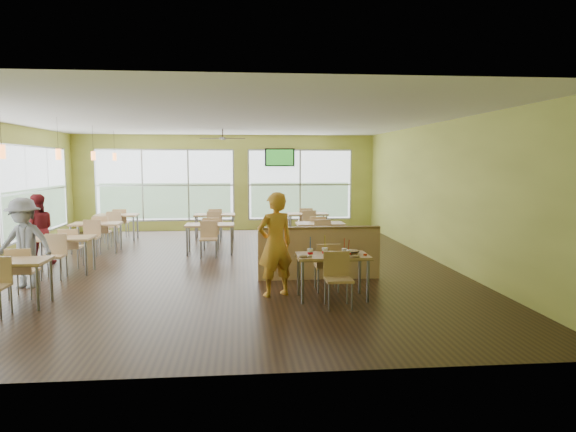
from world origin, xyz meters
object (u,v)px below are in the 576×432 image
object	(u,v)px
main_table	(332,262)
man_plaid	(275,244)
food_basket	(351,252)
half_wall_divider	(319,253)

from	to	relation	value
main_table	man_plaid	bearing A→B (deg)	163.87
food_basket	half_wall_divider	bearing A→B (deg)	102.87
half_wall_divider	food_basket	size ratio (longest dim) A/B	8.82
main_table	food_basket	distance (m)	0.36
main_table	food_basket	bearing A→B (deg)	4.46
food_basket	man_plaid	bearing A→B (deg)	168.96
main_table	food_basket	size ratio (longest dim) A/B	5.58
man_plaid	half_wall_divider	bearing A→B (deg)	-150.95
half_wall_divider	man_plaid	size ratio (longest dim) A/B	1.34
main_table	food_basket	xyz separation A→B (m)	(0.33, 0.03, 0.15)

